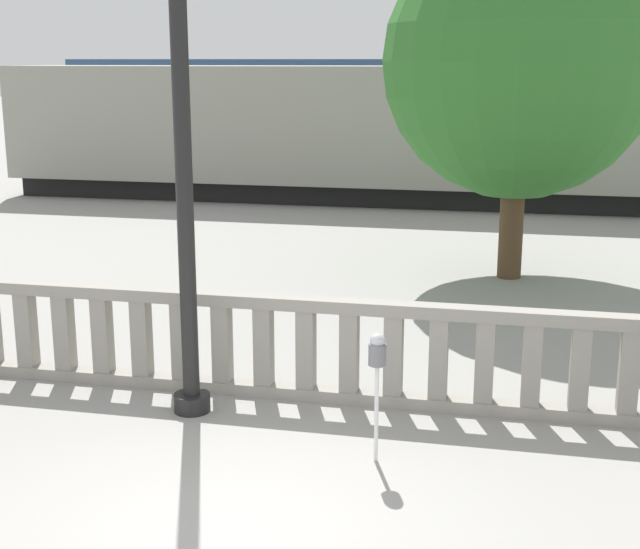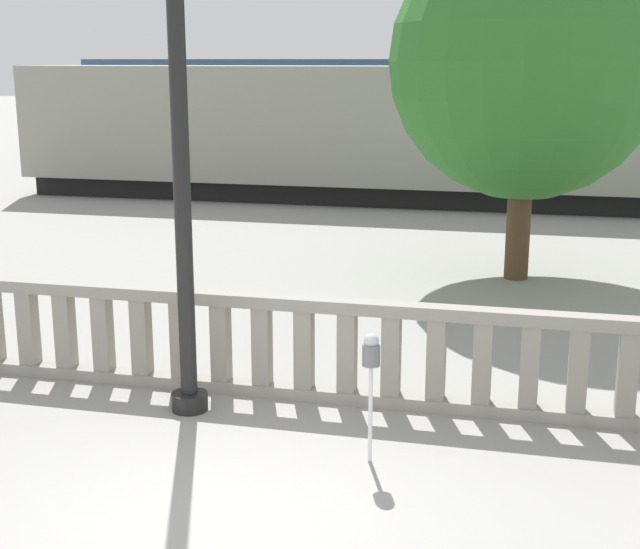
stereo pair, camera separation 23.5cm
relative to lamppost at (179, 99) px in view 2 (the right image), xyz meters
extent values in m
plane|color=gray|center=(1.15, -2.43, -3.40)|extent=(160.00, 160.00, 0.00)
cube|color=gray|center=(1.15, 0.64, -3.33)|extent=(17.84, 0.24, 0.14)
cube|color=gray|center=(1.15, 0.64, -2.27)|extent=(17.84, 0.24, 0.14)
cube|color=gray|center=(-2.34, 0.64, -2.80)|extent=(0.20, 0.20, 0.92)
cube|color=gray|center=(-1.85, 0.64, -2.80)|extent=(0.20, 0.20, 0.92)
cube|color=gray|center=(-1.35, 0.64, -2.80)|extent=(0.20, 0.20, 0.92)
cube|color=gray|center=(-0.85, 0.64, -2.80)|extent=(0.20, 0.20, 0.92)
cube|color=gray|center=(-0.35, 0.64, -2.80)|extent=(0.20, 0.20, 0.92)
cube|color=gray|center=(0.15, 0.64, -2.80)|extent=(0.20, 0.20, 0.92)
cube|color=gray|center=(0.65, 0.64, -2.80)|extent=(0.20, 0.20, 0.92)
cube|color=gray|center=(1.15, 0.64, -2.80)|extent=(0.20, 0.20, 0.92)
cube|color=gray|center=(1.65, 0.64, -2.80)|extent=(0.20, 0.20, 0.92)
cube|color=gray|center=(2.14, 0.64, -2.80)|extent=(0.20, 0.20, 0.92)
cube|color=gray|center=(2.64, 0.64, -2.80)|extent=(0.20, 0.20, 0.92)
cube|color=gray|center=(3.14, 0.64, -2.80)|extent=(0.20, 0.20, 0.92)
cube|color=gray|center=(3.64, 0.64, -2.80)|extent=(0.20, 0.20, 0.92)
cube|color=gray|center=(4.14, 0.64, -2.80)|extent=(0.20, 0.20, 0.92)
cube|color=gray|center=(4.64, 0.64, -2.80)|extent=(0.20, 0.20, 0.92)
cylinder|color=black|center=(0.00, 0.00, -3.30)|extent=(0.40, 0.40, 0.20)
cylinder|color=black|center=(0.00, 0.00, -0.53)|extent=(0.18, 0.18, 5.34)
cylinder|color=silver|center=(2.18, -0.81, -2.91)|extent=(0.04, 0.04, 0.98)
cylinder|color=slate|center=(2.18, -0.81, -2.32)|extent=(0.17, 0.17, 0.21)
sphere|color=#B2B7BC|center=(2.18, -0.81, -2.18)|extent=(0.14, 0.14, 0.14)
cube|color=black|center=(1.79, 15.41, -3.12)|extent=(24.22, 2.56, 0.55)
cube|color=gray|center=(1.79, 15.41, -1.31)|extent=(24.71, 3.19, 3.07)
cube|color=black|center=(-4.33, 25.81, -3.12)|extent=(19.40, 2.15, 0.55)
cube|color=navy|center=(-4.33, 25.81, -1.22)|extent=(19.79, 2.68, 3.25)
cube|color=navy|center=(4.08, 25.81, 0.70)|extent=(2.97, 2.42, 0.60)
cylinder|color=#4C3823|center=(3.35, 7.12, -2.39)|extent=(0.42, 0.42, 2.01)
sphere|color=#2D6B28|center=(3.35, 7.12, 0.36)|extent=(4.67, 4.67, 4.67)
camera|label=1|loc=(3.36, -8.71, 0.39)|focal=50.00mm
camera|label=2|loc=(3.58, -8.65, 0.39)|focal=50.00mm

